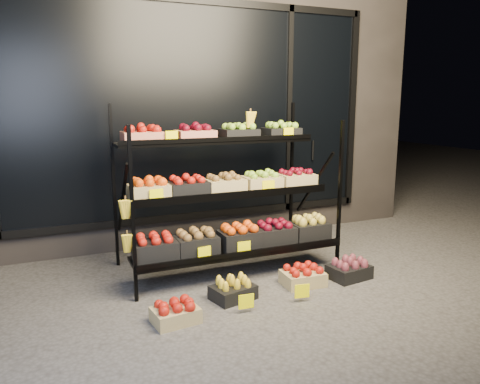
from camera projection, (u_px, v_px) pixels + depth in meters
name	position (u px, v px, depth m)	size (l,w,h in m)	color
ground	(254.00, 290.00, 4.24)	(24.00, 24.00, 0.00)	#514F4C
building	(172.00, 95.00, 6.23)	(6.00, 2.08, 3.50)	#2D2826
display_rack	(227.00, 193.00, 4.62)	(2.18, 1.02, 1.69)	black
tag_floor_a	(246.00, 306.00, 3.77)	(0.13, 0.01, 0.12)	#FFF300
tag_floor_b	(302.00, 295.00, 3.97)	(0.13, 0.01, 0.12)	#FFF300
floor_crate_left	(175.00, 312.00, 3.61)	(0.37, 0.29, 0.18)	tan
floor_crate_midleft	(233.00, 290.00, 4.03)	(0.41, 0.34, 0.19)	black
floor_crate_midright	(303.00, 276.00, 4.34)	(0.39, 0.30, 0.19)	tan
floor_crate_right	(349.00, 269.00, 4.50)	(0.41, 0.33, 0.19)	black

